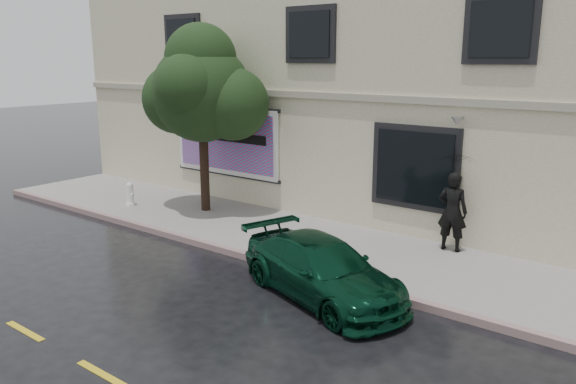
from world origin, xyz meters
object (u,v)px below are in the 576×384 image
Objects in this scene: car at (322,269)px; street_tree at (202,93)px; fire_hydrant at (130,194)px; pedestrian at (452,211)px.

street_tree reaches higher than car.
street_tree is 3.97m from fire_hydrant.
car is 8.56m from fire_hydrant.
fire_hydrant is (-9.46, -1.97, -0.60)m from pedestrian.
pedestrian is (1.10, 3.80, 0.52)m from car.
car is at bearing -25.89° from fire_hydrant.
pedestrian is 0.39× the size of street_tree.
car is 3.99m from pedestrian.
street_tree is 6.78× the size of fire_hydrant.
pedestrian reaches higher than fire_hydrant.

